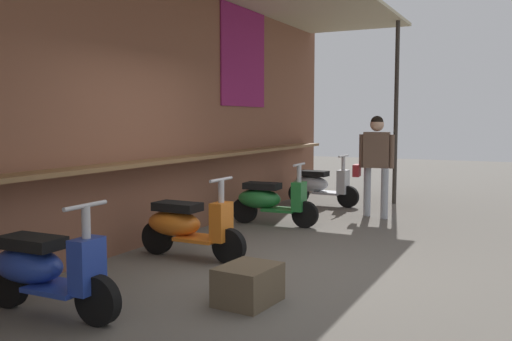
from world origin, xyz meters
name	(u,v)px	position (x,y,z in m)	size (l,w,h in m)	color
ground_plane	(271,268)	(0.00, 0.00, 0.00)	(35.72, 35.72, 0.00)	#605B54
market_stall_facade	(132,87)	(0.00, 1.87, 2.02)	(12.76, 2.40, 3.65)	brown
scooter_blue	(43,269)	(-2.19, 1.08, 0.39)	(0.46, 1.40, 0.97)	#233D9E
scooter_orange	(186,225)	(-0.05, 1.08, 0.39)	(0.46, 1.40, 0.97)	orange
scooter_green	(269,200)	(2.26, 1.08, 0.39)	(0.47, 1.40, 0.97)	#237533
scooter_silver	(319,185)	(4.48, 1.08, 0.39)	(0.47, 1.40, 0.97)	#B2B5BA
shopper_with_handbag	(375,156)	(3.66, -0.20, 1.03)	(0.33, 0.66, 1.68)	#999EA8
merchandise_crate	(248,284)	(-1.18, -0.32, 0.17)	(0.56, 0.45, 0.34)	brown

